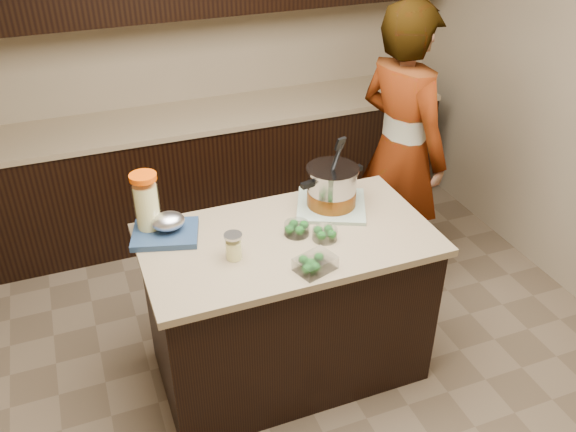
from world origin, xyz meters
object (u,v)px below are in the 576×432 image
at_px(stock_pot, 332,189).
at_px(person, 401,151).
at_px(island, 288,305).
at_px(lemonade_pitcher, 147,206).

bearing_deg(stock_pot, person, 19.40).
xyz_separation_m(stock_pot, person, (0.66, 0.41, -0.08)).
bearing_deg(island, person, 31.03).
bearing_deg(island, lemonade_pitcher, 155.53).
height_order(island, stock_pot, stock_pot).
relative_size(stock_pot, lemonade_pitcher, 1.21).
relative_size(island, person, 0.78).
bearing_deg(lemonade_pitcher, stock_pot, -6.43).
bearing_deg(lemonade_pitcher, person, 10.59).
relative_size(island, stock_pot, 3.72).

